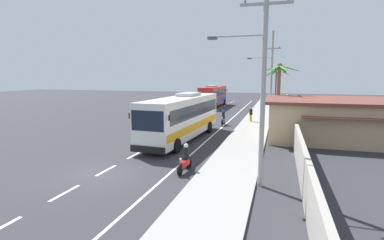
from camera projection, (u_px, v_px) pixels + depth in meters
name	position (u px, v px, depth m)	size (l,w,h in m)	color
ground_plane	(101.00, 173.00, 16.35)	(160.00, 160.00, 0.00)	#303035
sidewalk_kerb	(245.00, 142.00, 23.90)	(3.20, 90.00, 0.14)	#999993
lane_markings	(204.00, 129.00, 29.66)	(3.82, 71.00, 0.01)	white
boundary_wall	(293.00, 125.00, 26.48)	(0.24, 60.00, 1.92)	#9E998E
coach_bus_foreground	(183.00, 116.00, 24.79)	(3.49, 12.52, 3.87)	silver
coach_bus_far_lane	(213.00, 95.00, 50.87)	(2.94, 11.40, 3.75)	red
motorcycle_beside_bus	(223.00, 119.00, 32.17)	(0.56, 1.96, 1.68)	black
motorcycle_trailing	(185.00, 160.00, 16.57)	(0.56, 1.96, 1.60)	black
pedestrian_near_kerb	(251.00, 114.00, 33.84)	(0.36, 0.36, 1.62)	gold
utility_pole_nearest	(261.00, 81.00, 13.76)	(3.86, 0.24, 9.56)	#9E9E99
utility_pole_mid	(271.00, 76.00, 32.29)	(3.56, 0.24, 10.13)	#9E9E99
palm_nearest	(276.00, 79.00, 43.45)	(3.66, 3.74, 6.46)	brown
palm_second	(279.00, 83.00, 29.83)	(3.90, 3.78, 6.61)	brown
roadside_building	(367.00, 120.00, 24.45)	(16.40, 9.42, 3.40)	tan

